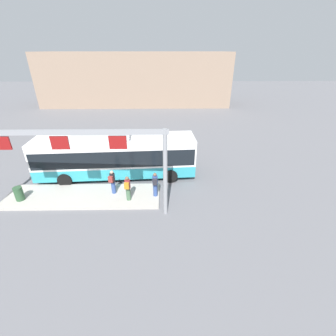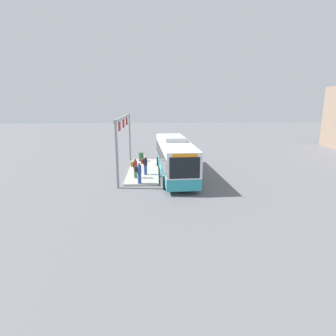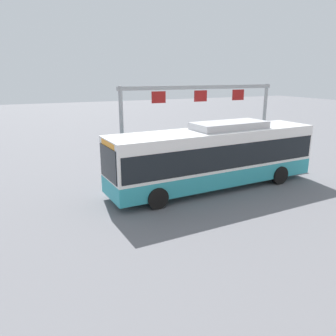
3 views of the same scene
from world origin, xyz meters
The scene contains 8 objects.
ground_plane centered at (0.00, 0.00, 0.00)m, with size 120.00×120.00×0.00m, color slate.
platform_curb centered at (-1.80, -2.84, 0.08)m, with size 10.00×2.80×0.16m, color #B2ADA3.
bus_main centered at (-0.01, 0.00, 1.81)m, with size 11.65×3.22×3.46m.
person_boarding centered at (2.96, -2.99, 1.05)m, with size 0.34×0.52×1.67m.
person_waiting_near centered at (1.28, -3.42, 1.05)m, with size 0.36×0.53×1.67m.
person_waiting_mid centered at (0.18, -2.62, 1.05)m, with size 0.41×0.57×1.67m.
platform_sign_gantry centered at (-1.71, -4.59, 3.84)m, with size 11.04×0.24×5.20m.
trash_bin centered at (-5.63, -3.29, 0.61)m, with size 0.52×0.52×0.90m, color #2D5133.
Camera 2 is at (24.82, -1.55, 6.62)m, focal length 30.63 mm.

